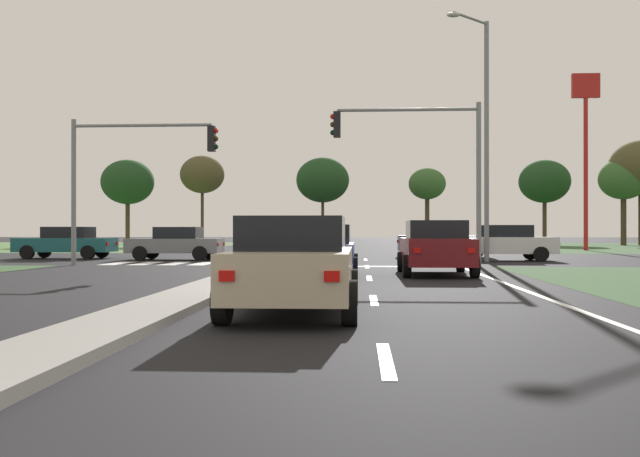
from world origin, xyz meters
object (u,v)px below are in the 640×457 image
car_teal_second (66,242)px  treeline_fifth (545,182)px  car_beige_fourth (294,264)px  car_grey_seventh (176,243)px  car_navy_near (444,241)px  car_red_fifth (279,238)px  car_blue_eighth (321,251)px  car_maroon_third (435,247)px  car_white_sixth (503,242)px  treeline_near (128,182)px  treeline_seventh (623,180)px  fastfood_pole_sign (586,122)px  treeline_third (323,180)px  traffic_signal_near_right (425,153)px  treeline_second (202,175)px  traffic_signal_near_left (128,163)px  treeline_fourth (427,184)px  street_lamp_second (484,127)px  pedestrian_at_median (309,231)px

car_teal_second → treeline_fifth: bearing=-41.4°
car_beige_fourth → car_grey_seventh: car_beige_fourth is taller
car_navy_near → car_grey_seventh: 12.85m
car_red_fifth → car_blue_eighth: car_red_fifth is taller
car_navy_near → car_maroon_third: 13.55m
car_teal_second → car_maroon_third: (15.99, -10.91, 0.06)m
car_grey_seventh → car_white_sixth: bearing=-90.3°
treeline_near → car_teal_second: bearing=-76.0°
car_red_fifth → treeline_seventh: size_ratio=0.56×
fastfood_pole_sign → treeline_third: (-18.47, 20.65, -2.29)m
car_grey_seventh → treeline_fifth: (25.90, 36.59, 5.22)m
car_navy_near → treeline_third: treeline_third is taller
traffic_signal_near_right → treeline_third: treeline_third is taller
car_beige_fourth → treeline_third: 56.57m
fastfood_pole_sign → treeline_second: fastfood_pole_sign is taller
car_blue_eighth → treeline_near: bearing=114.9°
car_maroon_third → traffic_signal_near_left: bearing=156.0°
car_red_fifth → treeline_second: 20.50m
car_teal_second → car_maroon_third: car_maroon_third is taller
car_grey_seventh → fastfood_pole_sign: (23.12, 15.87, 7.74)m
treeline_near → treeline_fourth: size_ratio=1.10×
car_white_sixth → traffic_signal_near_left: traffic_signal_near_left is taller
car_grey_seventh → treeline_seventh: 44.92m
treeline_fourth → treeline_fifth: 11.46m
car_red_fifth → treeline_second: treeline_second is taller
treeline_second → treeline_third: size_ratio=1.00×
car_blue_eighth → treeline_seventh: size_ratio=0.57×
car_navy_near → street_lamp_second: (1.10, -4.77, 4.85)m
traffic_signal_near_left → treeline_fifth: 49.30m
car_red_fifth → car_navy_near: bearing=126.1°
car_red_fifth → car_maroon_third: bearing=106.3°
street_lamp_second → treeline_second: 40.67m
car_navy_near → car_teal_second: size_ratio=1.01×
car_navy_near → car_beige_fourth: bearing=-12.5°
car_navy_near → car_red_fifth: 16.41m
pedestrian_at_median → car_maroon_third: bearing=-129.7°
treeline_near → treeline_fourth: 28.08m
treeline_seventh → car_navy_near: bearing=-124.2°
traffic_signal_near_left → treeline_near: 40.07m
car_white_sixth → treeline_fifth: (11.40, 36.67, 5.18)m
car_maroon_third → traffic_signal_near_left: 12.42m
car_beige_fourth → treeline_fourth: 55.28m
car_teal_second → treeline_second: (-1.16, 33.08, 5.83)m
car_beige_fourth → fastfood_pole_sign: size_ratio=0.37×
car_red_fifth → traffic_signal_near_right: (7.94, -21.80, 3.37)m
car_red_fifth → pedestrian_at_median: bearing=129.3°
car_maroon_third → traffic_signal_near_left: size_ratio=0.76×
car_blue_eighth → fastfood_pole_sign: fastfood_pole_sign is taller
traffic_signal_near_right → treeline_near: (-24.07, 37.88, 1.63)m
car_grey_seventh → street_lamp_second: (13.45, -1.23, 4.90)m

